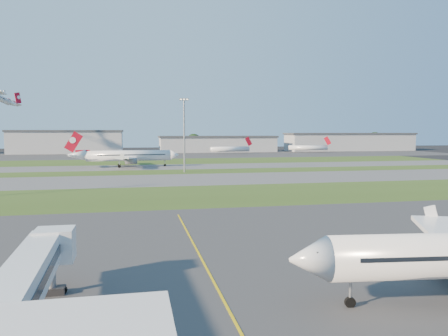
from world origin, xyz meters
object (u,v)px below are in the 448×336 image
object	(u,v)px
mini_jet_near	(230,149)
mini_jet_far	(308,148)
airliner_taxiing	(128,156)
jet_bridge	(14,296)
light_mast_centre	(184,130)

from	to	relation	value
mini_jet_near	mini_jet_far	distance (m)	58.21
airliner_taxiing	mini_jet_near	size ratio (longest dim) A/B	1.45
airliner_taxiing	jet_bridge	bearing A→B (deg)	85.44
jet_bridge	light_mast_centre	size ratio (longest dim) A/B	1.04
mini_jet_far	airliner_taxiing	bearing A→B (deg)	-120.39
jet_bridge	airliner_taxiing	bearing A→B (deg)	88.06
airliner_taxiing	mini_jet_near	xyz separation A→B (m)	(61.62, 88.05, -1.23)
mini_jet_near	mini_jet_far	size ratio (longest dim) A/B	1.03
airliner_taxiing	mini_jet_near	world-z (taller)	airliner_taxiing
jet_bridge	mini_jet_far	bearing A→B (deg)	63.69
jet_bridge	airliner_taxiing	world-z (taller)	airliner_taxiing
jet_bridge	light_mast_centre	bearing A→B (deg)	78.62
mini_jet_far	light_mast_centre	size ratio (longest dim) A/B	1.07
mini_jet_near	airliner_taxiing	bearing A→B (deg)	-136.93
light_mast_centre	jet_bridge	bearing A→B (deg)	-101.38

